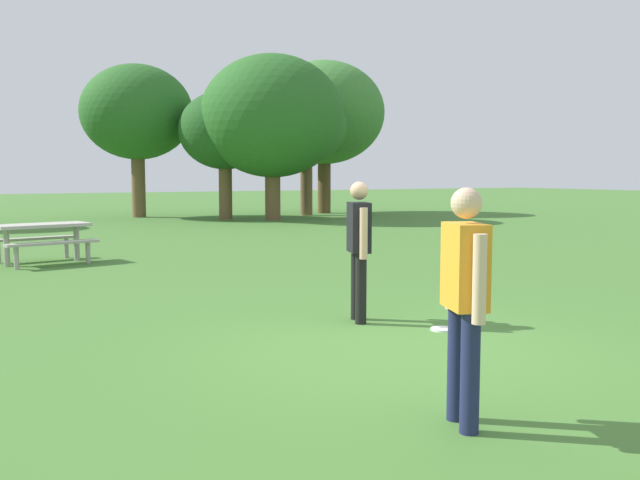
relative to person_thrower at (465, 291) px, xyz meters
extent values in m
plane|color=#447530|center=(0.88, 1.99, -0.94)|extent=(120.00, 120.00, 0.00)
cylinder|color=#1E234C|center=(-0.04, -0.12, -0.53)|extent=(0.13, 0.13, 0.82)
cylinder|color=#1E234C|center=(0.04, 0.12, -0.53)|extent=(0.13, 0.13, 0.82)
cube|color=orange|center=(0.00, 0.00, 0.17)|extent=(0.34, 0.43, 0.58)
sphere|color=beige|center=(0.00, 0.00, 0.59)|extent=(0.21, 0.21, 0.21)
cylinder|color=beige|center=(-0.09, -0.24, 0.12)|extent=(0.09, 0.09, 0.58)
cylinder|color=beige|center=(0.09, 0.24, 0.12)|extent=(0.09, 0.09, 0.58)
cylinder|color=black|center=(1.22, 3.39, -0.53)|extent=(0.13, 0.13, 0.82)
cylinder|color=black|center=(1.13, 3.14, -0.53)|extent=(0.13, 0.13, 0.82)
cube|color=black|center=(1.17, 3.27, 0.17)|extent=(0.34, 0.43, 0.58)
sphere|color=tan|center=(1.17, 3.27, 0.59)|extent=(0.21, 0.21, 0.21)
cylinder|color=tan|center=(1.26, 3.51, 0.12)|extent=(0.09, 0.09, 0.58)
cylinder|color=tan|center=(1.08, 3.02, 0.12)|extent=(0.09, 0.09, 0.58)
cylinder|color=white|center=(1.74, 2.42, -0.93)|extent=(0.26, 0.26, 0.03)
cube|color=#B2ADA3|center=(-1.39, 10.75, -0.20)|extent=(1.82, 1.08, 0.06)
cube|color=#A49F96|center=(-1.28, 10.18, -0.50)|extent=(1.72, 0.59, 0.05)
cube|color=#A49F96|center=(-1.50, 11.32, -0.50)|extent=(1.72, 0.59, 0.05)
cylinder|color=#A49F96|center=(-2.04, 10.62, -0.59)|extent=(0.11, 0.11, 0.71)
cylinder|color=#A49F96|center=(-1.93, 10.05, -0.73)|extent=(0.09, 0.09, 0.41)
cylinder|color=#A49F96|center=(-0.74, 10.88, -0.59)|extent=(0.11, 0.11, 0.71)
cylinder|color=#A49F96|center=(-0.63, 10.31, -0.73)|extent=(0.09, 0.09, 0.41)
cylinder|color=#A49F96|center=(-0.85, 11.45, -0.73)|extent=(0.09, 0.09, 0.41)
cylinder|color=brown|center=(3.89, 24.43, 0.53)|extent=(0.54, 0.54, 2.95)
ellipsoid|color=#286023|center=(3.89, 24.43, 3.22)|extent=(4.39, 4.39, 3.74)
cylinder|color=brown|center=(6.45, 21.48, 0.26)|extent=(0.50, 0.50, 2.41)
ellipsoid|color=#21511E|center=(6.45, 21.48, 2.42)|extent=(3.46, 3.46, 2.94)
cylinder|color=brown|center=(7.85, 20.25, 0.25)|extent=(0.57, 0.57, 2.39)
ellipsoid|color=#286023|center=(7.85, 20.25, 2.91)|extent=(5.32, 5.32, 4.52)
cylinder|color=brown|center=(10.36, 22.35, 0.46)|extent=(0.50, 0.50, 2.79)
ellipsoid|color=#33702D|center=(10.36, 22.35, 2.84)|extent=(3.58, 3.58, 3.04)
cylinder|color=brown|center=(11.82, 23.46, 0.53)|extent=(0.57, 0.57, 2.94)
ellipsoid|color=#3D7A33|center=(11.82, 23.46, 3.45)|extent=(5.26, 5.26, 4.47)
camera|label=1|loc=(-3.09, -3.64, 0.79)|focal=39.32mm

